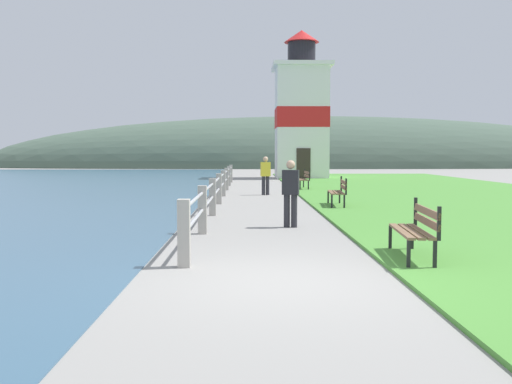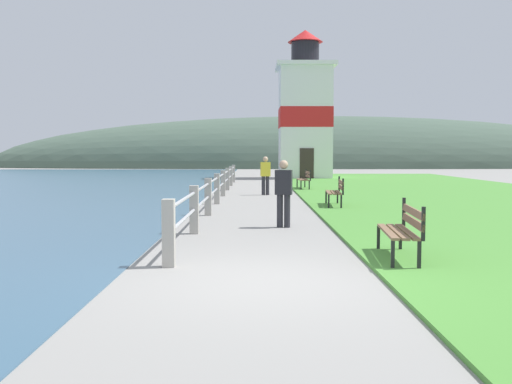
{
  "view_description": "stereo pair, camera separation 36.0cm",
  "coord_description": "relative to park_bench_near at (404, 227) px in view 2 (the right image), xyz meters",
  "views": [
    {
      "loc": [
        -0.5,
        -7.41,
        1.7
      ],
      "look_at": [
        -0.19,
        12.93,
        0.3
      ],
      "focal_mm": 40.0,
      "sensor_mm": 36.0,
      "label": 1
    },
    {
      "loc": [
        -0.14,
        -7.41,
        1.7
      ],
      "look_at": [
        -0.19,
        12.93,
        0.3
      ],
      "focal_mm": 40.0,
      "sensor_mm": 36.0,
      "label": 2
    }
  ],
  "objects": [
    {
      "name": "person_strolling",
      "position": [
        -1.92,
        14.11,
        0.31
      ],
      "size": [
        0.41,
        0.27,
        1.55
      ],
      "rotation": [
        0.0,
        0.0,
        1.75
      ],
      "color": "#28282D",
      "rests_on": "ground_plane"
    },
    {
      "name": "seawall_railing",
      "position": [
        -3.6,
        11.8,
        0.04
      ],
      "size": [
        0.18,
        24.62,
        1.02
      ],
      "color": "#A8A399",
      "rests_on": "ground_plane"
    },
    {
      "name": "distant_hillside",
      "position": [
        5.84,
        58.51,
        -0.54
      ],
      "size": [
        80.0,
        16.0,
        12.0
      ],
      "color": "#475B4C",
      "rests_on": "ground_plane"
    },
    {
      "name": "park_bench_near",
      "position": [
        0.0,
        0.0,
        0.0
      ],
      "size": [
        0.62,
        1.71,
        0.94
      ],
      "rotation": [
        0.0,
        0.0,
        3.05
      ],
      "color": "brown",
      "rests_on": "ground_plane"
    },
    {
      "name": "park_bench_midway",
      "position": [
        0.2,
        8.85,
        0.0
      ],
      "size": [
        0.6,
        1.71,
        0.94
      ],
      "rotation": [
        0.0,
        0.0,
        3.07
      ],
      "color": "brown",
      "rests_on": "ground_plane"
    },
    {
      "name": "grass_verge",
      "position": [
        5.39,
        13.55,
        -0.51
      ],
      "size": [
        12.0,
        44.9,
        0.06
      ],
      "color": "#4C8E38",
      "rests_on": "ground_plane"
    },
    {
      "name": "park_bench_far",
      "position": [
        -0.04,
        17.42,
        0.0
      ],
      "size": [
        0.53,
        1.71,
        0.94
      ],
      "rotation": [
        0.0,
        0.0,
        3.17
      ],
      "color": "brown",
      "rests_on": "ground_plane"
    },
    {
      "name": "lighthouse",
      "position": [
        0.96,
        29.49,
        3.72
      ],
      "size": [
        3.87,
        3.87,
        9.82
      ],
      "color": "white",
      "rests_on": "ground_plane"
    },
    {
      "name": "person_by_railing",
      "position": [
        -1.67,
        4.1,
        0.29
      ],
      "size": [
        0.41,
        0.28,
        1.53
      ],
      "rotation": [
        0.0,
        0.0,
        1.35
      ],
      "color": "#28282D",
      "rests_on": "ground_plane"
    },
    {
      "name": "ground_plane",
      "position": [
        -2.16,
        -1.42,
        -0.54
      ],
      "size": [
        160.0,
        160.0,
        0.0
      ],
      "primitive_type": "plane",
      "color": "gray"
    }
  ]
}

